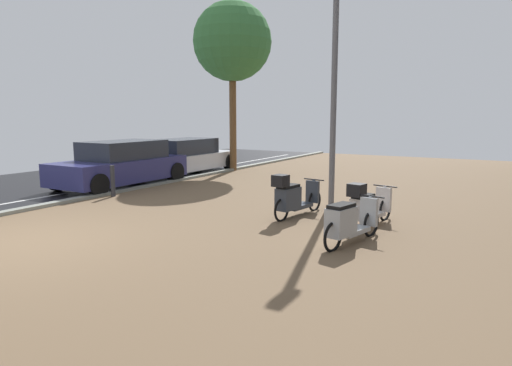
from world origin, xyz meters
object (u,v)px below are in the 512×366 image
Objects in this scene: scooter_mid at (367,206)px; bollard_far at (113,181)px; parked_car_far at (185,157)px; lamp_post at (334,72)px; scooter_far at (293,197)px; street_tree at (232,42)px; scooter_near at (348,222)px; parked_car_near at (121,164)px.

scooter_mid is 6.90m from bollard_far.
parked_car_far is 5.06m from bollard_far.
lamp_post is at bearing 128.07° from scooter_mid.
parked_car_far is 5.32× the size of bollard_far.
parked_car_far is at bearing 156.59° from lamp_post.
scooter_far is at bearing -35.07° from parked_car_far.
street_tree is (-7.22, 6.42, 4.52)m from scooter_mid.
street_tree is at bearing 133.18° from scooter_near.
bollard_far is (-6.89, -0.08, -0.00)m from scooter_mid.
lamp_post is 7.68m from street_tree.
lamp_post reaches higher than parked_car_far.
lamp_post is 0.88× the size of street_tree.
scooter_near is 1.34m from scooter_mid.
bollard_far is at bearing -50.46° from parked_car_near.
lamp_post is at bearing 114.94° from scooter_near.
parked_car_near is at bearing 170.22° from scooter_mid.
parked_car_near reaches higher than scooter_far.
scooter_far is at bearing 177.82° from scooter_mid.
scooter_near is at bearing -36.06° from parked_car_far.
scooter_mid is 1.62m from scooter_far.
scooter_near is at bearing -46.82° from street_tree.
street_tree reaches higher than lamp_post.
scooter_mid is 0.40× the size of parked_car_near.
parked_car_far reaches higher than scooter_near.
scooter_far is at bearing 1.50° from bollard_far.
parked_car_far reaches higher than scooter_mid.
parked_car_near reaches higher than scooter_mid.
parked_car_near is (-6.49, 1.34, 0.22)m from scooter_far.
parked_car_far is 4.76m from street_tree.
lamp_post reaches higher than scooter_near.
bollard_far is at bearing -179.36° from scooter_mid.
parked_car_far is (-6.71, 4.71, 0.17)m from scooter_far.
scooter_mid reaches higher than bollard_far.
scooter_near is at bearing -18.52° from parked_car_near.
scooter_far is (-1.68, 1.40, 0.05)m from scooter_near.
scooter_far is 5.27m from bollard_far.
parked_car_far is (-8.39, 6.11, 0.22)m from scooter_near.
street_tree reaches higher than parked_car_far.
scooter_near is 4.40m from lamp_post.
lamp_post is 6.43m from bollard_far.
street_tree is at bearing 56.00° from parked_car_far.
scooter_far is at bearing -98.12° from lamp_post.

